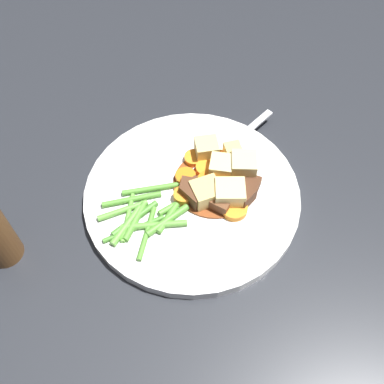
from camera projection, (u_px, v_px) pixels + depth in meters
The scene contains 36 objects.
ground_plane at pixel (192, 198), 0.61m from camera, with size 3.00×3.00×0.00m, color #26282D.
dinner_plate at pixel (192, 195), 0.60m from camera, with size 0.29×0.29×0.02m, color white.
stew_sauce at pixel (214, 183), 0.60m from camera, with size 0.11×0.11×0.00m, color brown.
carrot_slice_0 at pixel (234, 209), 0.58m from camera, with size 0.03×0.03×0.01m, color orange.
carrot_slice_1 at pixel (215, 160), 0.62m from camera, with size 0.03×0.03×0.01m, color orange.
carrot_slice_2 at pixel (194, 159), 0.62m from camera, with size 0.03×0.03×0.01m, color orange.
carrot_slice_3 at pixel (206, 169), 0.61m from camera, with size 0.03×0.03×0.01m, color orange.
carrot_slice_4 at pixel (186, 177), 0.60m from camera, with size 0.03×0.03×0.01m, color orange.
carrot_slice_5 at pixel (210, 182), 0.60m from camera, with size 0.04×0.04×0.01m, color orange.
carrot_slice_6 at pixel (220, 184), 0.60m from camera, with size 0.04×0.04×0.01m, color orange.
carrot_slice_7 at pixel (183, 196), 0.58m from camera, with size 0.03×0.03×0.01m, color orange.
potato_chunk_0 at pixel (230, 194), 0.58m from camera, with size 0.03×0.04×0.03m, color #EAD68C.
potato_chunk_1 at pixel (207, 150), 0.62m from camera, with size 0.03×0.03×0.03m, color #E5CC7A.
potato_chunk_2 at pixel (206, 193), 0.58m from camera, with size 0.04×0.03×0.03m, color #DBBC6B.
potato_chunk_3 at pixel (233, 153), 0.62m from camera, with size 0.02×0.02×0.03m, color #DBBC6B.
potato_chunk_4 at pixel (244, 168), 0.60m from camera, with size 0.03×0.03×0.03m, color #EAD68C.
potato_chunk_5 at pixel (221, 168), 0.60m from camera, with size 0.03×0.03×0.03m, color #EAD68C.
meat_chunk_0 at pixel (195, 194), 0.58m from camera, with size 0.03×0.03×0.02m, color #56331E.
meat_chunk_1 at pixel (220, 204), 0.58m from camera, with size 0.02×0.03×0.02m, color brown.
meat_chunk_2 at pixel (250, 184), 0.59m from camera, with size 0.03×0.02×0.02m, color #4C2B19.
meat_chunk_3 at pixel (191, 186), 0.59m from camera, with size 0.02×0.03×0.02m, color #56331E.
meat_chunk_4 at pixel (244, 196), 0.58m from camera, with size 0.02×0.03×0.02m, color #4C2B19.
green_bean_0 at pixel (128, 217), 0.57m from camera, with size 0.01×0.01×0.07m, color #66AD42.
green_bean_1 at pixel (132, 199), 0.59m from camera, with size 0.01×0.01×0.08m, color #599E38.
green_bean_2 at pixel (123, 210), 0.58m from camera, with size 0.01×0.01×0.07m, color #66AD42.
green_bean_3 at pixel (135, 221), 0.57m from camera, with size 0.01×0.01×0.06m, color #599E38.
green_bean_4 at pixel (168, 220), 0.57m from camera, with size 0.01×0.01×0.06m, color #599E38.
green_bean_5 at pixel (147, 233), 0.56m from camera, with size 0.01×0.01×0.08m, color #599E38.
green_bean_6 at pixel (135, 218), 0.57m from camera, with size 0.01×0.01×0.07m, color #4C8E33.
green_bean_7 at pixel (152, 189), 0.60m from camera, with size 0.01×0.01×0.08m, color #599E38.
green_bean_8 at pixel (134, 229), 0.56m from camera, with size 0.01×0.01×0.08m, color #4C8E33.
green_bean_9 at pixel (173, 210), 0.58m from camera, with size 0.01×0.01×0.07m, color #599E38.
green_bean_10 at pixel (154, 225), 0.56m from camera, with size 0.01×0.01×0.08m, color #66AD42.
green_bean_11 at pixel (182, 201), 0.58m from camera, with size 0.01×0.01×0.07m, color #599E38.
green_bean_12 at pixel (127, 225), 0.56m from camera, with size 0.01×0.01×0.06m, color #66AD42.
fork at pixel (229, 147), 0.64m from camera, with size 0.17×0.08×0.00m.
Camera 1 is at (-0.13, -0.31, 0.51)m, focal length 42.28 mm.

